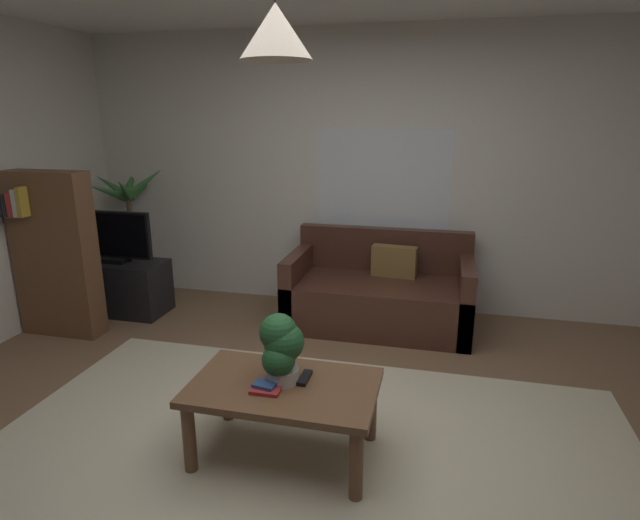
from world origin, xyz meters
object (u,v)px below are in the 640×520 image
(potted_plant_on_table, at_px, (281,346))
(pendant_lamp, at_px, (276,31))
(book_on_table_1, at_px, (265,385))
(remote_on_table_0, at_px, (305,378))
(coffee_table, at_px, (284,396))
(tv, at_px, (112,236))
(tv_stand, at_px, (119,287))
(potted_palm_corner, at_px, (132,238))
(book_on_table_0, at_px, (266,389))
(couch_under_window, at_px, (379,295))
(bookshelf_corner, at_px, (54,253))

(potted_plant_on_table, relative_size, pendant_lamp, 0.72)
(book_on_table_1, bearing_deg, remote_on_table_0, 41.43)
(coffee_table, relative_size, tv, 1.31)
(tv_stand, bearing_deg, potted_plant_on_table, -37.69)
(book_on_table_1, xyz_separation_m, potted_palm_corner, (-2.28, 2.33, 0.13))
(coffee_table, bearing_deg, pendant_lamp, 2.86)
(book_on_table_0, distance_m, tv, 2.78)
(couch_under_window, bearing_deg, potted_palm_corner, 174.12)
(remote_on_table_0, bearing_deg, couch_under_window, 84.65)
(remote_on_table_0, height_order, bookshelf_corner, bookshelf_corner)
(book_on_table_0, xyz_separation_m, potted_plant_on_table, (0.04, 0.13, 0.20))
(tv, xyz_separation_m, bookshelf_corner, (-0.19, -0.53, -0.03))
(remote_on_table_0, distance_m, bookshelf_corner, 2.71)
(book_on_table_0, bearing_deg, potted_plant_on_table, 71.63)
(tv_stand, xyz_separation_m, potted_palm_corner, (-0.17, 0.54, 0.35))
(couch_under_window, relative_size, tv, 2.07)
(book_on_table_1, relative_size, potted_plant_on_table, 0.31)
(book_on_table_0, xyz_separation_m, potted_palm_corner, (-2.29, 2.34, 0.15))
(coffee_table, distance_m, pendant_lamp, 1.83)
(tv, distance_m, potted_palm_corner, 0.61)
(coffee_table, relative_size, remote_on_table_0, 6.32)
(tv, bearing_deg, couch_under_window, 6.78)
(book_on_table_0, distance_m, potted_plant_on_table, 0.24)
(book_on_table_1, bearing_deg, potted_plant_on_table, 65.68)
(potted_plant_on_table, xyz_separation_m, potted_palm_corner, (-2.33, 2.21, -0.05))
(coffee_table, height_order, potted_palm_corner, potted_palm_corner)
(coffee_table, bearing_deg, remote_on_table_0, 36.23)
(potted_plant_on_table, distance_m, tv, 2.72)
(remote_on_table_0, xyz_separation_m, tv, (-2.28, 1.61, 0.30))
(bookshelf_corner, relative_size, pendant_lamp, 2.67)
(book_on_table_1, bearing_deg, couch_under_window, 80.40)
(tv, xyz_separation_m, potted_palm_corner, (-0.17, 0.56, -0.15))
(potted_plant_on_table, distance_m, pendant_lamp, 1.55)
(remote_on_table_0, distance_m, potted_plant_on_table, 0.23)
(pendant_lamp, bearing_deg, couch_under_window, 82.17)
(couch_under_window, height_order, potted_plant_on_table, couch_under_window)
(remote_on_table_0, height_order, tv, tv)
(book_on_table_0, bearing_deg, pendant_lamp, 54.83)
(couch_under_window, distance_m, tv, 2.52)
(potted_plant_on_table, bearing_deg, book_on_table_1, -114.32)
(couch_under_window, height_order, tv, tv)
(tv_stand, bearing_deg, tv, -90.00)
(coffee_table, bearing_deg, potted_plant_on_table, 120.62)
(remote_on_table_0, relative_size, bookshelf_corner, 0.11)
(potted_plant_on_table, bearing_deg, book_on_table_0, -108.37)
(pendant_lamp, bearing_deg, bookshelf_corner, 154.07)
(potted_plant_on_table, height_order, bookshelf_corner, bookshelf_corner)
(potted_palm_corner, relative_size, bookshelf_corner, 0.98)
(tv, height_order, potted_palm_corner, potted_palm_corner)
(potted_palm_corner, bearing_deg, pendant_lamp, -43.67)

